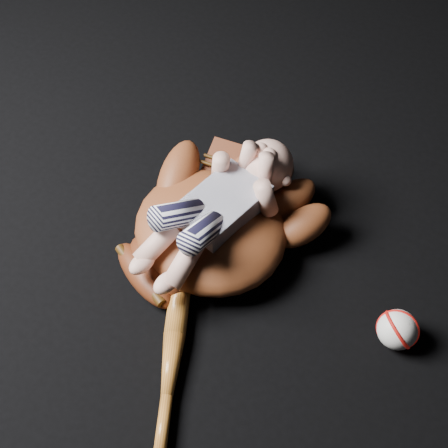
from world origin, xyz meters
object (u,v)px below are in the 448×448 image
object	(u,v)px
baseball_glove	(210,225)
baseball_bat	(173,349)
newborn_baby	(211,209)
baseball	(398,330)

from	to	relation	value
baseball_glove	baseball_bat	bearing A→B (deg)	-50.05
newborn_baby	baseball_bat	xyz separation A→B (m)	(0.07, -0.22, -0.11)
baseball_glove	baseball_bat	size ratio (longest dim) A/B	1.03
baseball_glove	baseball	distance (m)	0.39
baseball_bat	baseball	size ratio (longest dim) A/B	5.89
newborn_baby	baseball	world-z (taller)	newborn_baby
baseball_glove	newborn_baby	size ratio (longest dim) A/B	1.14
baseball_glove	newborn_baby	distance (m)	0.06
baseball_glove	baseball	world-z (taller)	baseball_glove
baseball_bat	newborn_baby	bearing A→B (deg)	106.41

